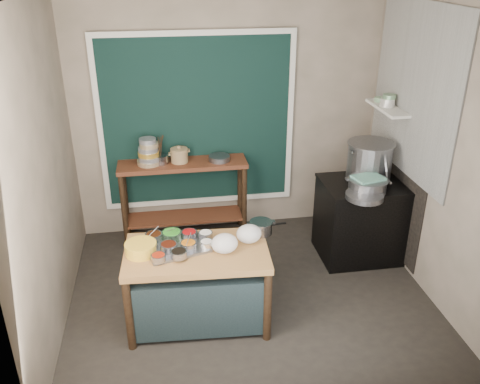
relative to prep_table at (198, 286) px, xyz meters
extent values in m
cube|color=black|center=(0.53, 0.30, -0.39)|extent=(3.50, 3.00, 0.02)
cube|color=gray|center=(0.53, 1.81, 1.02)|extent=(3.50, 0.02, 2.80)
cube|color=gray|center=(-1.23, 0.30, 1.02)|extent=(0.02, 3.00, 2.80)
cube|color=gray|center=(2.29, 0.30, 1.02)|extent=(0.02, 3.00, 2.80)
cube|color=black|center=(0.18, 1.77, 0.98)|extent=(2.10, 0.02, 1.90)
cube|color=#B2B2AA|center=(2.26, 0.85, 1.48)|extent=(0.02, 1.70, 1.70)
cube|color=black|center=(2.27, 0.95, 0.32)|extent=(0.01, 1.30, 1.30)
cube|color=beige|center=(2.16, 1.15, 1.23)|extent=(0.22, 0.70, 0.03)
cube|color=olive|center=(0.00, 0.00, 0.00)|extent=(1.29, 0.79, 0.75)
cube|color=#5B2D1A|center=(-0.02, 1.58, 0.10)|extent=(1.45, 0.40, 0.95)
cube|color=black|center=(1.88, 0.85, 0.05)|extent=(0.90, 0.68, 0.85)
cube|color=black|center=(1.88, 0.85, 0.49)|extent=(0.92, 0.69, 0.03)
cube|color=gray|center=(-0.17, 0.05, 0.39)|extent=(0.61, 0.50, 0.02)
cylinder|color=gray|center=(0.10, 0.16, 0.43)|extent=(0.13, 0.13, 0.06)
cylinder|color=gray|center=(-0.07, 0.01, 0.43)|extent=(0.14, 0.14, 0.06)
cylinder|color=gray|center=(-0.16, -0.12, 0.43)|extent=(0.14, 0.14, 0.06)
cylinder|color=gray|center=(-0.05, 0.19, 0.43)|extent=(0.14, 0.14, 0.06)
cylinder|color=gray|center=(-0.24, 0.00, 0.43)|extent=(0.15, 0.15, 0.06)
cylinder|color=gray|center=(-0.20, 0.19, 0.43)|extent=(0.18, 0.18, 0.07)
cylinder|color=gray|center=(-0.33, -0.14, 0.42)|extent=(0.13, 0.13, 0.05)
cylinder|color=gray|center=(-0.36, 0.20, 0.43)|extent=(0.15, 0.15, 0.06)
cylinder|color=silver|center=(0.09, 0.01, 0.42)|extent=(0.12, 0.12, 0.05)
cylinder|color=gray|center=(-0.41, 0.04, 0.43)|extent=(0.16, 0.16, 0.06)
cylinder|color=gold|center=(-0.47, 0.02, 0.43)|extent=(0.29, 0.29, 0.10)
ellipsoid|color=white|center=(0.24, -0.07, 0.46)|extent=(0.28, 0.26, 0.17)
ellipsoid|color=white|center=(0.47, 0.07, 0.46)|extent=(0.28, 0.26, 0.17)
cylinder|color=tan|center=(-0.38, 1.58, 0.60)|extent=(0.26, 0.26, 0.05)
cylinder|color=gray|center=(-0.38, 1.58, 0.65)|extent=(0.25, 0.25, 0.05)
cylinder|color=gold|center=(-0.38, 1.58, 0.70)|extent=(0.23, 0.23, 0.05)
cylinder|color=gray|center=(-0.38, 1.58, 0.75)|extent=(0.22, 0.22, 0.05)
cylinder|color=tan|center=(-0.38, 1.58, 0.80)|extent=(0.21, 0.21, 0.05)
cylinder|color=gray|center=(-0.38, 1.58, 0.85)|extent=(0.19, 0.19, 0.05)
cylinder|color=gray|center=(-0.26, 1.58, 0.63)|extent=(0.18, 0.18, 0.10)
cylinder|color=gray|center=(0.40, 1.56, 0.61)|extent=(0.28, 0.28, 0.06)
cylinder|color=gray|center=(2.08, 0.85, 0.70)|extent=(0.24, 0.40, 0.39)
cube|color=#5D9A82|center=(1.81, 0.66, 0.65)|extent=(0.34, 0.29, 0.02)
cylinder|color=gray|center=(1.72, 0.50, 0.53)|extent=(0.40, 0.40, 0.05)
cylinder|color=silver|center=(2.16, 1.16, 1.26)|extent=(0.16, 0.16, 0.04)
cylinder|color=silver|center=(2.16, 1.16, 1.30)|extent=(0.15, 0.15, 0.04)
cylinder|color=gray|center=(2.16, 1.16, 1.35)|extent=(0.14, 0.14, 0.04)
cylinder|color=gray|center=(2.16, 1.36, 1.26)|extent=(0.14, 0.14, 0.05)
camera|label=1|loc=(-0.22, -3.78, 2.72)|focal=38.00mm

